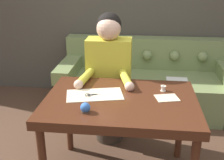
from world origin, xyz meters
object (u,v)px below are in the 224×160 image
object	(u,v)px
dining_table	(121,108)
person	(109,78)
couch	(146,84)
thread_spool	(163,88)
scissors	(94,95)
pin_cushion	(85,108)

from	to	relation	value
dining_table	person	size ratio (longest dim) A/B	0.89
couch	person	size ratio (longest dim) A/B	1.63
person	thread_spool	xyz separation A→B (m)	(0.49, -0.40, 0.09)
couch	person	distance (m)	0.98
couch	scissors	bearing A→B (deg)	-107.53
pin_cushion	couch	bearing A→B (deg)	75.11
thread_spool	dining_table	bearing A→B (deg)	-150.96
couch	thread_spool	size ratio (longest dim) A/B	47.59
scissors	pin_cushion	distance (m)	0.29
person	scissors	bearing A→B (deg)	-95.73
couch	scissors	xyz separation A→B (m)	(-0.43, -1.37, 0.45)
dining_table	person	distance (m)	0.61
person	pin_cushion	xyz separation A→B (m)	(-0.06, -0.83, 0.10)
couch	dining_table	bearing A→B (deg)	-98.68
thread_spool	person	bearing A→B (deg)	140.73
scissors	pin_cushion	size ratio (longest dim) A/B	3.04
person	scissors	distance (m)	0.55
thread_spool	scissors	bearing A→B (deg)	-165.25
pin_cushion	person	bearing A→B (deg)	85.70
thread_spool	pin_cushion	world-z (taller)	pin_cushion
person	thread_spool	size ratio (longest dim) A/B	29.22
couch	pin_cushion	xyz separation A→B (m)	(-0.44, -1.65, 0.48)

